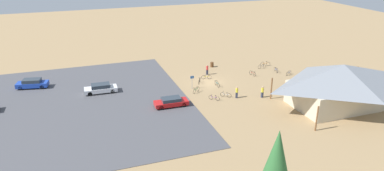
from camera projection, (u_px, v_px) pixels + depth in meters
name	position (u px, v px, depth m)	size (l,w,h in m)	color
ground	(209.00, 83.00, 56.77)	(160.00, 160.00, 0.00)	#9E7F56
parking_lot_asphalt	(57.00, 108.00, 47.83)	(35.80, 34.52, 0.05)	#4C4C51
bike_pavilion	(341.00, 82.00, 47.49)	(15.68, 10.50, 5.89)	beige
trash_bin	(212.00, 65.00, 64.03)	(0.60, 0.60, 0.90)	brown
lot_sign	(192.00, 80.00, 53.80)	(0.56, 0.08, 2.20)	#99999E
pine_mideast	(276.00, 166.00, 25.39)	(2.95, 2.95, 8.58)	brown
bicycle_blue_by_bin	(276.00, 70.00, 61.49)	(0.50, 1.73, 0.82)	black
bicycle_red_back_row	(253.00, 73.00, 59.81)	(0.49, 1.67, 0.82)	black
bicycle_purple_yard_left	(214.00, 98.00, 50.17)	(1.21, 1.26, 0.77)	black
bicycle_yellow_edge_south	(206.00, 77.00, 58.18)	(1.60, 0.58, 0.79)	black
bicycle_orange_yard_right	(265.00, 64.00, 64.59)	(1.81, 0.53, 0.86)	black
bicycle_teal_mid_cluster	(217.00, 84.00, 55.17)	(0.48, 1.80, 0.82)	black
bicycle_white_yard_center	(226.00, 95.00, 51.21)	(1.30, 1.10, 0.83)	black
bicycle_silver_lone_west	(262.00, 67.00, 63.26)	(1.69, 0.48, 0.80)	black
bicycle_green_edge_north	(196.00, 90.00, 52.80)	(1.42, 1.20, 0.89)	black
bicycle_black_yard_front	(199.00, 81.00, 56.39)	(0.91, 1.58, 0.83)	black
bicycle_blue_lone_east	(289.00, 73.00, 60.06)	(1.49, 0.78, 0.76)	black
car_blue_inner_stall	(32.00, 83.00, 54.33)	(4.88, 2.68, 1.43)	#1E42B2
car_white_front_row	(101.00, 88.00, 52.53)	(4.83, 2.04, 1.37)	white
car_red_second_row	(171.00, 102.00, 48.02)	(4.65, 1.91, 1.26)	red
visitor_by_pavilion	(207.00, 69.00, 60.01)	(0.36, 0.36, 1.78)	#2D3347
visitor_near_lot	(262.00, 92.00, 50.88)	(0.39, 0.36, 1.72)	#2D3347
visitor_at_bikes	(237.00, 92.00, 50.72)	(0.39, 0.36, 1.72)	#2D3347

